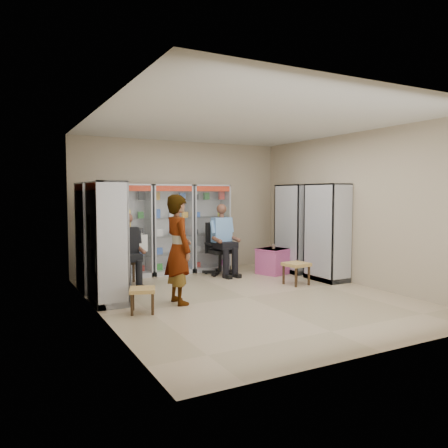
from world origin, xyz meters
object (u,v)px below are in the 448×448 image
cabinet_back_left (129,231)px  cabinet_back_right (209,228)px  cabinet_right_far (294,228)px  office_chair (220,248)px  woven_stool_a (296,274)px  woven_stool_b (143,300)px  cabinet_left_near (107,243)px  seated_shopkeeper (221,242)px  cabinet_right_near (327,232)px  wooden_chair (127,261)px  cabinet_back_mid (171,229)px  cabinet_left_far (93,237)px  pink_trunk (273,261)px  standing_man (178,249)px

cabinet_back_left → cabinet_back_right: size_ratio=1.00×
cabinet_right_far → office_chair: (-1.64, 0.53, -0.42)m
woven_stool_a → woven_stool_b: bearing=-170.4°
woven_stool_b → cabinet_left_near: bearing=111.9°
seated_shopkeeper → cabinet_back_left: bearing=158.4°
cabinet_right_near → woven_stool_a: bearing=94.3°
office_chair → cabinet_left_near: bearing=-155.7°
wooden_chair → cabinet_back_mid: bearing=31.3°
cabinet_back_right → wooden_chair: bearing=-161.2°
cabinet_left_far → cabinet_left_near: (0.00, -1.10, 0.00)m
cabinet_left_far → pink_trunk: bearing=87.3°
cabinet_back_left → cabinet_back_right: (1.90, 0.00, 0.00)m
pink_trunk → standing_man: bearing=-152.9°
cabinet_right_far → woven_stool_b: size_ratio=5.32×
cabinet_left_far → woven_stool_b: cabinet_left_far is taller
cabinet_back_right → cabinet_right_near: (1.63, -2.23, 0.00)m
standing_man → cabinet_left_near: bearing=60.8°
wooden_chair → cabinet_back_left: bearing=71.1°
cabinet_right_near → cabinet_left_far: 4.65m
cabinet_right_far → woven_stool_b: (-4.13, -1.72, -0.81)m
cabinet_back_mid → cabinet_back_right: (0.95, 0.00, 0.00)m
cabinet_left_near → seated_shopkeeper: (2.82, 1.38, -0.26)m
cabinet_back_right → cabinet_right_near: bearing=-53.8°
cabinet_left_near → seated_shopkeeper: size_ratio=1.36×
wooden_chair → woven_stool_a: size_ratio=2.16×
cabinet_left_near → woven_stool_a: 3.73m
seated_shopkeeper → cabinet_back_mid: bearing=142.6°
seated_shopkeeper → woven_stool_b: 3.37m
cabinet_right_far → cabinet_left_far: bearing=87.4°
cabinet_back_right → cabinet_right_near: size_ratio=1.00×
cabinet_back_left → cabinet_back_right: 1.90m
cabinet_right_far → cabinet_right_near: size_ratio=1.00×
seated_shopkeeper → standing_man: 2.64m
cabinet_back_mid → cabinet_right_far: same height
cabinet_left_near → pink_trunk: (3.89, 0.92, -0.72)m
cabinet_back_mid → office_chair: cabinet_back_mid is taller
cabinet_back_left → cabinet_left_near: 2.23m
cabinet_back_right → woven_stool_a: 2.55m
cabinet_left_near → standing_man: cabinet_left_near is taller
cabinet_back_right → cabinet_left_far: same height
cabinet_right_near → woven_stool_a: cabinet_right_near is taller
office_chair → cabinet_back_mid: bearing=144.8°
office_chair → woven_stool_a: size_ratio=2.65×
cabinet_back_left → woven_stool_a: bearing=-40.3°
cabinet_back_mid → wooden_chair: size_ratio=2.13×
woven_stool_a → standing_man: bearing=-173.7°
seated_shopkeeper → standing_man: (-1.79, -1.93, 0.16)m
wooden_chair → woven_stool_b: bearing=-99.4°
cabinet_back_mid → cabinet_right_far: size_ratio=1.00×
cabinet_back_mid → cabinet_back_right: bearing=0.0°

